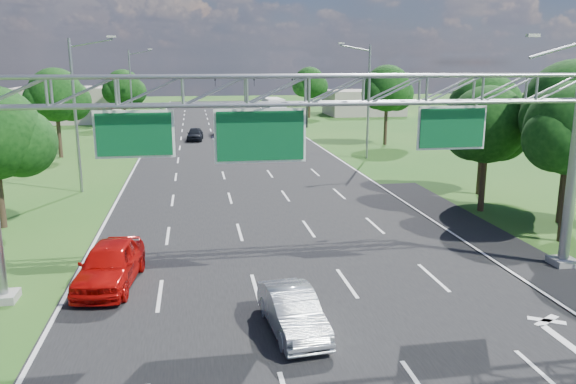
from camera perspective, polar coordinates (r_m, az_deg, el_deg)
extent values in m
plane|color=#1C4E17|center=(39.61, -3.65, 0.63)|extent=(220.00, 220.00, 0.00)
cube|color=black|center=(39.61, -3.65, 0.63)|extent=(18.00, 180.00, 0.02)
cube|color=black|center=(27.88, 21.54, -5.64)|extent=(3.00, 30.00, 0.02)
cube|color=gray|center=(26.96, 26.13, -6.37)|extent=(1.00, 1.00, 0.30)
cylinder|color=gray|center=(26.03, 26.97, 1.68)|extent=(0.44, 0.44, 8.00)
cube|color=gray|center=(23.23, -26.96, -9.49)|extent=(1.00, 1.00, 0.30)
cylinder|color=gray|center=(24.95, 25.89, 12.94)|extent=(2.54, 0.12, 0.79)
cube|color=beige|center=(24.30, 23.63, 14.37)|extent=(0.50, 0.22, 0.12)
cube|color=white|center=(20.73, -15.33, 5.68)|extent=(2.80, 0.05, 1.70)
cube|color=#094D27|center=(20.67, -15.35, 5.66)|extent=(2.62, 0.05, 1.52)
cube|color=white|center=(20.79, -2.82, 5.73)|extent=(3.40, 0.05, 2.00)
cube|color=#094D27|center=(20.73, -2.80, 5.70)|extent=(3.22, 0.05, 1.82)
cube|color=white|center=(22.88, 16.29, 6.27)|extent=(2.80, 0.05, 1.70)
cube|color=#094D27|center=(22.83, 16.35, 6.25)|extent=(2.62, 0.05, 1.52)
cylinder|color=black|center=(75.16, 1.95, 9.22)|extent=(0.24, 0.24, 7.00)
cylinder|color=black|center=(74.06, -2.68, 11.56)|extent=(12.00, 0.18, 0.18)
imported|color=black|center=(73.59, -7.41, 11.03)|extent=(0.18, 0.22, 1.10)
imported|color=black|center=(73.96, -3.46, 11.12)|extent=(0.18, 0.22, 1.10)
imported|color=black|center=(74.66, 0.43, 11.16)|extent=(0.18, 0.22, 1.10)
cylinder|color=gray|center=(39.39, -20.78, 7.11)|extent=(0.20, 0.20, 10.00)
cylinder|color=gray|center=(39.03, -19.42, 14.10)|extent=(2.78, 0.12, 0.60)
cube|color=beige|center=(38.85, -17.51, 14.83)|extent=(0.55, 0.22, 0.12)
cylinder|color=gray|center=(73.97, -15.66, 9.85)|extent=(0.20, 0.20, 10.00)
cylinder|color=gray|center=(73.77, -14.85, 13.55)|extent=(2.78, 0.12, 0.60)
cube|color=beige|center=(73.68, -13.84, 13.92)|extent=(0.55, 0.22, 0.12)
cylinder|color=gray|center=(51.01, 8.17, 8.98)|extent=(0.20, 0.20, 10.00)
cylinder|color=gray|center=(50.52, 6.90, 14.31)|extent=(2.78, 0.12, 0.60)
cube|color=beige|center=(50.19, 5.43, 14.82)|extent=(0.55, 0.22, 0.12)
cylinder|color=#2D2116|center=(29.98, 26.29, -1.09)|extent=(0.36, 0.36, 3.74)
sphere|color=black|center=(29.40, 27.00, 5.79)|extent=(4.40, 4.40, 4.40)
sphere|color=black|center=(28.63, 25.65, 4.87)|extent=(3.08, 3.08, 3.08)
cylinder|color=#2D2116|center=(33.46, 26.16, 0.66)|extent=(0.36, 0.36, 4.18)
sphere|color=black|center=(32.93, 26.87, 7.62)|extent=(5.00, 5.00, 5.00)
sphere|color=black|center=(32.07, 25.46, 6.76)|extent=(3.50, 3.50, 3.50)
cylinder|color=#2D2116|center=(34.44, 19.15, 0.85)|extent=(0.36, 0.36, 3.30)
sphere|color=black|center=(33.93, 19.58, 6.49)|extent=(4.40, 4.40, 4.40)
sphere|color=black|center=(34.87, 20.78, 5.64)|extent=(3.30, 3.30, 3.30)
sphere|color=black|center=(33.24, 18.27, 5.70)|extent=(3.08, 3.08, 3.08)
cylinder|color=#2D2116|center=(38.81, 18.97, 2.34)|extent=(0.36, 0.36, 3.52)
sphere|color=black|center=(38.34, 19.37, 7.74)|extent=(4.80, 4.80, 4.80)
sphere|color=black|center=(39.33, 20.57, 6.89)|extent=(3.60, 3.60, 3.60)
sphere|color=black|center=(37.61, 18.08, 7.01)|extent=(3.36, 3.36, 3.36)
cylinder|color=#2D2116|center=(32.86, -27.17, -0.64)|extent=(0.36, 0.36, 3.08)
sphere|color=black|center=(32.41, -25.46, 4.52)|extent=(3.60, 3.60, 3.60)
cylinder|color=#2D2116|center=(55.24, -22.20, 5.19)|extent=(0.36, 0.36, 3.74)
sphere|color=black|center=(54.92, -22.54, 9.10)|extent=(4.80, 4.80, 4.80)
sphere|color=black|center=(55.09, -21.17, 8.60)|extent=(3.60, 3.60, 3.60)
sphere|color=black|center=(54.90, -23.68, 8.50)|extent=(3.36, 3.36, 3.36)
cylinder|color=#2D2116|center=(79.32, -16.23, 7.57)|extent=(0.36, 0.36, 3.30)
sphere|color=black|center=(79.09, -16.40, 10.14)|extent=(4.80, 4.80, 4.80)
sphere|color=black|center=(79.38, -15.46, 9.78)|extent=(3.60, 3.60, 3.60)
sphere|color=black|center=(78.94, -17.19, 9.74)|extent=(3.36, 3.36, 3.36)
cylinder|color=#2D2116|center=(60.25, 9.88, 6.64)|extent=(0.36, 0.36, 3.96)
sphere|color=black|center=(59.96, 10.03, 10.34)|extent=(4.80, 4.80, 4.80)
sphere|color=black|center=(60.77, 10.96, 9.77)|extent=(3.60, 3.60, 3.60)
sphere|color=black|center=(59.35, 9.11, 9.89)|extent=(3.36, 3.36, 3.36)
cylinder|color=#2D2116|center=(88.59, 2.18, 8.67)|extent=(0.36, 0.36, 3.52)
sphere|color=black|center=(88.38, 2.20, 11.04)|extent=(4.80, 4.80, 4.80)
sphere|color=black|center=(89.05, 2.91, 10.67)|extent=(3.60, 3.60, 3.60)
sphere|color=black|center=(87.89, 1.53, 10.73)|extent=(3.36, 3.36, 3.36)
cube|color=#A7998C|center=(88.57, -21.54, 8.26)|extent=(14.00, 10.00, 5.00)
cube|color=#A7998C|center=(94.92, 7.68, 9.00)|extent=(12.00, 9.00, 4.00)
imported|color=#BC0B08|center=(22.96, -17.66, -7.01)|extent=(2.60, 5.24, 1.72)
imported|color=#B1B8BD|center=(18.43, 0.46, -12.01)|extent=(1.88, 4.31, 1.38)
imported|color=white|center=(66.77, -6.68, 6.29)|extent=(2.25, 5.22, 1.50)
imported|color=black|center=(63.59, -9.43, 5.83)|extent=(1.98, 4.26, 1.41)
imported|color=silver|center=(68.43, -1.39, 6.58)|extent=(1.73, 4.92, 1.62)
cube|color=white|center=(85.69, -1.54, 8.48)|extent=(2.79, 6.29, 3.08)
cube|color=silver|center=(81.48, -1.11, 7.85)|extent=(2.48, 2.38, 2.26)
cylinder|color=black|center=(81.59, -1.92, 7.41)|extent=(0.36, 1.03, 1.03)
cylinder|color=black|center=(81.92, -0.34, 7.44)|extent=(0.36, 1.03, 1.03)
cylinder|color=black|center=(87.67, -2.46, 7.80)|extent=(0.36, 1.03, 1.03)
cylinder|color=black|center=(87.98, -0.99, 7.83)|extent=(0.36, 1.03, 1.03)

